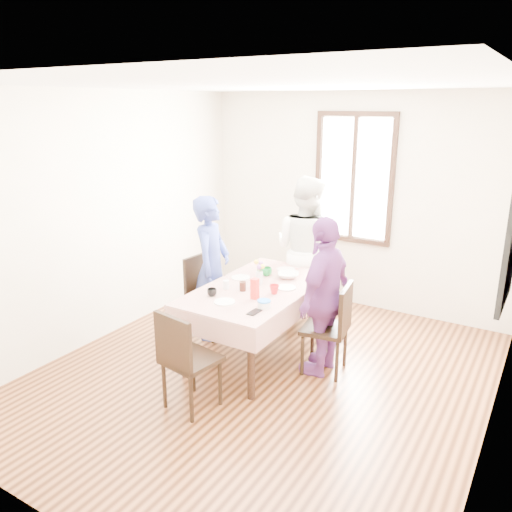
% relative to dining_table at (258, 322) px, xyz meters
% --- Properties ---
extents(ground, '(4.50, 4.50, 0.00)m').
position_rel_dining_table_xyz_m(ground, '(0.26, -0.35, -0.38)').
color(ground, '#321709').
rests_on(ground, ground).
extents(back_wall, '(4.00, 0.00, 4.00)m').
position_rel_dining_table_xyz_m(back_wall, '(0.26, 1.90, 0.98)').
color(back_wall, beige).
rests_on(back_wall, ground).
extents(right_wall, '(0.00, 4.50, 4.50)m').
position_rel_dining_table_xyz_m(right_wall, '(2.26, -0.35, 0.98)').
color(right_wall, beige).
rests_on(right_wall, ground).
extents(window_frame, '(1.02, 0.06, 1.62)m').
position_rel_dining_table_xyz_m(window_frame, '(0.26, 1.88, 1.27)').
color(window_frame, black).
rests_on(window_frame, back_wall).
extents(window_pane, '(0.90, 0.02, 1.50)m').
position_rel_dining_table_xyz_m(window_pane, '(0.26, 1.89, 1.27)').
color(window_pane, white).
rests_on(window_pane, back_wall).
extents(art_poster, '(0.04, 0.76, 0.96)m').
position_rel_dining_table_xyz_m(art_poster, '(2.24, -0.05, 1.18)').
color(art_poster, red).
rests_on(art_poster, right_wall).
extents(dining_table, '(0.87, 1.62, 0.75)m').
position_rel_dining_table_xyz_m(dining_table, '(0.00, 0.00, 0.00)').
color(dining_table, black).
rests_on(dining_table, ground).
extents(tablecloth, '(0.99, 1.74, 0.01)m').
position_rel_dining_table_xyz_m(tablecloth, '(0.00, 0.00, 0.38)').
color(tablecloth, '#630C01').
rests_on(tablecloth, dining_table).
extents(chair_left, '(0.46, 0.46, 0.91)m').
position_rel_dining_table_xyz_m(chair_left, '(-0.72, 0.15, 0.08)').
color(chair_left, black).
rests_on(chair_left, ground).
extents(chair_right, '(0.48, 0.48, 0.91)m').
position_rel_dining_table_xyz_m(chair_right, '(0.72, 0.05, 0.08)').
color(chair_right, black).
rests_on(chair_right, ground).
extents(chair_far, '(0.48, 0.48, 0.91)m').
position_rel_dining_table_xyz_m(chair_far, '(0.00, 1.12, 0.08)').
color(chair_far, black).
rests_on(chair_far, ground).
extents(chair_near, '(0.48, 0.48, 0.91)m').
position_rel_dining_table_xyz_m(chair_near, '(0.00, -1.12, 0.08)').
color(chair_near, black).
rests_on(chair_near, ground).
extents(person_left, '(0.53, 0.67, 1.61)m').
position_rel_dining_table_xyz_m(person_left, '(-0.71, 0.15, 0.43)').
color(person_left, navy).
rests_on(person_left, ground).
extents(person_far, '(0.96, 0.80, 1.76)m').
position_rel_dining_table_xyz_m(person_far, '(0.00, 1.10, 0.50)').
color(person_far, white).
rests_on(person_far, ground).
extents(person_right, '(0.41, 0.93, 1.56)m').
position_rel_dining_table_xyz_m(person_right, '(0.71, 0.05, 0.41)').
color(person_right, '#6A3074').
rests_on(person_right, ground).
extents(mug_black, '(0.11, 0.11, 0.08)m').
position_rel_dining_table_xyz_m(mug_black, '(-0.25, -0.46, 0.42)').
color(mug_black, black).
rests_on(mug_black, tablecloth).
extents(mug_flag, '(0.14, 0.14, 0.09)m').
position_rel_dining_table_xyz_m(mug_flag, '(0.23, -0.09, 0.43)').
color(mug_flag, red).
rests_on(mug_flag, tablecloth).
extents(mug_green, '(0.12, 0.12, 0.09)m').
position_rel_dining_table_xyz_m(mug_green, '(-0.10, 0.34, 0.43)').
color(mug_green, '#0C7226').
rests_on(mug_green, tablecloth).
extents(serving_bowl, '(0.30, 0.30, 0.06)m').
position_rel_dining_table_xyz_m(serving_bowl, '(0.13, 0.40, 0.41)').
color(serving_bowl, white).
rests_on(serving_bowl, tablecloth).
extents(juice_carton, '(0.06, 0.06, 0.20)m').
position_rel_dining_table_xyz_m(juice_carton, '(0.14, -0.30, 0.49)').
color(juice_carton, red).
rests_on(juice_carton, tablecloth).
extents(butter_tub, '(0.12, 0.12, 0.06)m').
position_rel_dining_table_xyz_m(butter_tub, '(0.33, -0.45, 0.42)').
color(butter_tub, white).
rests_on(butter_tub, tablecloth).
extents(jam_jar, '(0.07, 0.07, 0.09)m').
position_rel_dining_table_xyz_m(jam_jar, '(-0.07, -0.18, 0.43)').
color(jam_jar, black).
rests_on(jam_jar, tablecloth).
extents(drinking_glass, '(0.06, 0.06, 0.09)m').
position_rel_dining_table_xyz_m(drinking_glass, '(-0.24, -0.23, 0.43)').
color(drinking_glass, silver).
rests_on(drinking_glass, tablecloth).
extents(smartphone, '(0.08, 0.15, 0.01)m').
position_rel_dining_table_xyz_m(smartphone, '(0.31, -0.59, 0.39)').
color(smartphone, black).
rests_on(smartphone, tablecloth).
extents(flower_vase, '(0.07, 0.07, 0.14)m').
position_rel_dining_table_xyz_m(flower_vase, '(-0.03, 0.07, 0.45)').
color(flower_vase, silver).
rests_on(flower_vase, tablecloth).
extents(plate_left, '(0.20, 0.20, 0.01)m').
position_rel_dining_table_xyz_m(plate_left, '(-0.30, 0.13, 0.39)').
color(plate_left, white).
rests_on(plate_left, tablecloth).
extents(plate_right, '(0.20, 0.20, 0.01)m').
position_rel_dining_table_xyz_m(plate_right, '(0.26, 0.11, 0.39)').
color(plate_right, white).
rests_on(plate_right, tablecloth).
extents(plate_far, '(0.20, 0.20, 0.01)m').
position_rel_dining_table_xyz_m(plate_far, '(-0.01, 0.62, 0.39)').
color(plate_far, white).
rests_on(plate_far, tablecloth).
extents(plate_near, '(0.20, 0.20, 0.01)m').
position_rel_dining_table_xyz_m(plate_near, '(-0.05, -0.53, 0.39)').
color(plate_near, white).
rests_on(plate_near, tablecloth).
extents(butter_lid, '(0.12, 0.12, 0.01)m').
position_rel_dining_table_xyz_m(butter_lid, '(0.33, -0.45, 0.45)').
color(butter_lid, blue).
rests_on(butter_lid, butter_tub).
extents(flower_bunch, '(0.09, 0.09, 0.10)m').
position_rel_dining_table_xyz_m(flower_bunch, '(-0.03, 0.07, 0.57)').
color(flower_bunch, yellow).
rests_on(flower_bunch, flower_vase).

